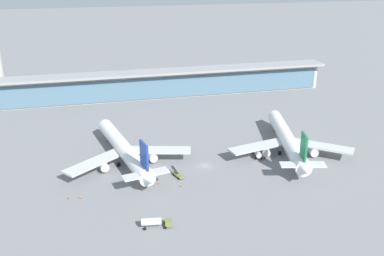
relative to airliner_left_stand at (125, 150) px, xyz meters
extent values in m
plane|color=slate|center=(27.85, -9.79, -5.23)|extent=(1200.00, 1200.00, 0.00)
cylinder|color=white|center=(-0.26, 1.25, 0.02)|extent=(16.00, 52.57, 5.54)
cone|color=white|center=(-5.99, 29.15, 0.02)|extent=(6.32, 5.98, 5.43)
cone|color=white|center=(5.42, -26.38, 0.57)|extent=(6.11, 6.97, 4.99)
cube|color=black|center=(-5.35, 26.04, 0.99)|extent=(4.53, 3.08, 0.67)
cube|color=#B7BABF|center=(-10.98, -5.88, -0.95)|extent=(22.64, 19.42, 0.67)
cube|color=#B7BABF|center=(12.41, -1.07, -0.95)|extent=(24.65, 11.85, 0.67)
cylinder|color=silver|center=(-8.06, -5.85, -2.86)|extent=(3.80, 4.54, 3.06)
cylinder|color=silver|center=(9.71, -2.19, -2.86)|extent=(3.80, 4.54, 3.06)
cube|color=#193899|center=(4.46, -21.67, 7.09)|extent=(2.00, 6.68, 8.60)
cube|color=#B7BABF|center=(4.65, -22.61, 0.85)|extent=(15.81, 7.19, 0.48)
cylinder|color=black|center=(-2.67, -2.17, -4.56)|extent=(1.39, 1.54, 1.34)
cylinder|color=black|center=(3.31, -0.94, -4.56)|extent=(1.39, 1.54, 1.34)
cylinder|color=black|center=(-4.49, 21.83, -4.56)|extent=(1.39, 1.54, 1.34)
cylinder|color=white|center=(62.47, -4.72, 0.02)|extent=(17.46, 52.40, 5.54)
cone|color=white|center=(69.01, 23.00, 0.02)|extent=(6.43, 6.10, 5.43)
cone|color=white|center=(55.99, -32.17, 0.57)|extent=(6.25, 7.08, 4.99)
cube|color=black|center=(68.28, 19.91, 0.99)|extent=(4.57, 3.19, 0.67)
cube|color=#B7BABF|center=(49.74, -6.67, -0.95)|extent=(24.64, 11.22, 0.67)
cube|color=#B7BABF|center=(72.98, -12.15, -0.95)|extent=(22.35, 19.85, 0.67)
cylinder|color=silver|center=(52.40, -7.87, -2.86)|extent=(3.90, 4.61, 3.06)
cylinder|color=silver|center=(70.06, -12.04, -2.86)|extent=(3.90, 4.61, 3.06)
cube|color=#14703D|center=(57.09, -27.49, 7.09)|extent=(2.19, 6.66, 8.60)
cube|color=#B7BABF|center=(56.87, -28.42, 0.85)|extent=(15.84, 7.60, 0.48)
cylinder|color=black|center=(58.83, -6.80, -4.56)|extent=(1.42, 1.56, 1.34)
cylinder|color=black|center=(64.78, -8.21, -4.56)|extent=(1.42, 1.56, 1.34)
cylinder|color=black|center=(67.29, 15.73, -4.56)|extent=(1.42, 1.56, 1.34)
cube|color=#234C9E|center=(24.68, 4.70, -4.48)|extent=(2.06, 4.89, 0.60)
cube|color=black|center=(24.55, 2.28, -3.40)|extent=(1.12, 4.00, 1.72)
cylinder|color=black|center=(25.41, 2.98, -4.78)|extent=(0.33, 0.91, 0.90)
cylinder|color=black|center=(23.76, 3.07, -4.78)|extent=(0.33, 0.91, 0.90)
cylinder|color=black|center=(25.60, 6.33, -4.78)|extent=(0.33, 0.91, 0.90)
cylinder|color=black|center=(23.95, 6.42, -4.78)|extent=(0.33, 0.91, 0.90)
cube|color=olive|center=(7.78, -44.28, -4.03)|extent=(2.32, 2.66, 1.50)
cylinder|color=silver|center=(3.02, -43.60, -3.33)|extent=(5.84, 2.87, 2.10)
cylinder|color=black|center=(6.99, -43.05, -4.78)|extent=(0.93, 0.40, 0.90)
cylinder|color=black|center=(6.68, -45.23, -4.78)|extent=(0.93, 0.40, 0.90)
cylinder|color=black|center=(1.35, -42.24, -4.78)|extent=(0.93, 0.40, 0.90)
cylinder|color=black|center=(1.04, -44.43, -4.78)|extent=(0.93, 0.40, 0.90)
cube|color=olive|center=(16.68, -15.98, -4.48)|extent=(3.27, 5.12, 0.60)
cube|color=black|center=(15.89, -13.68, -3.40)|extent=(2.14, 4.03, 1.72)
cylinder|color=black|center=(15.35, -14.66, -4.78)|extent=(0.56, 0.94, 0.90)
cylinder|color=black|center=(16.91, -14.12, -4.78)|extent=(0.56, 0.94, 0.90)
cylinder|color=black|center=(16.45, -17.83, -4.78)|extent=(0.56, 0.94, 0.90)
cylinder|color=black|center=(18.01, -17.29, -4.78)|extent=(0.56, 0.94, 0.90)
cube|color=#234C9E|center=(49.97, -2.53, -4.03)|extent=(2.65, 2.31, 1.50)
cylinder|color=silver|center=(49.31, -7.28, -3.33)|extent=(2.85, 5.84, 2.10)
cylinder|color=black|center=(48.75, -3.32, -4.78)|extent=(0.40, 0.93, 0.90)
cylinder|color=black|center=(50.94, -3.62, -4.78)|extent=(0.40, 0.93, 0.90)
cylinder|color=black|center=(47.96, -8.96, -4.78)|extent=(0.40, 0.93, 0.90)
cylinder|color=black|center=(50.15, -9.27, -4.78)|extent=(0.40, 0.93, 0.90)
cube|color=#B2ADA3|center=(27.85, 78.57, 1.77)|extent=(182.16, 8.00, 14.00)
cube|color=slate|center=(27.85, 74.27, 1.07)|extent=(178.52, 0.50, 11.20)
cube|color=gray|center=(27.85, 76.57, 9.37)|extent=(185.81, 12.80, 1.20)
cone|color=orange|center=(9.03, -18.78, -4.88)|extent=(0.44, 0.44, 0.70)
cube|color=black|center=(9.03, -18.78, -5.21)|extent=(0.62, 0.62, 0.04)
cone|color=orange|center=(-20.13, -21.57, -4.88)|extent=(0.44, 0.44, 0.70)
cube|color=black|center=(-20.13, -21.57, -5.21)|extent=(0.62, 0.62, 0.04)
cone|color=orange|center=(-16.56, -22.12, -4.88)|extent=(0.44, 0.44, 0.70)
cube|color=black|center=(-16.56, -22.12, -5.21)|extent=(0.62, 0.62, 0.04)
cone|color=orange|center=(16.04, -22.55, -4.88)|extent=(0.44, 0.44, 0.70)
cube|color=black|center=(16.04, -22.55, -5.21)|extent=(0.62, 0.62, 0.04)
cone|color=orange|center=(-16.17, -22.30, -4.88)|extent=(0.44, 0.44, 0.70)
cube|color=black|center=(-16.17, -22.30, -5.21)|extent=(0.62, 0.62, 0.04)
camera|label=1|loc=(-10.46, -146.04, 64.74)|focal=40.31mm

